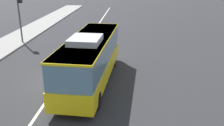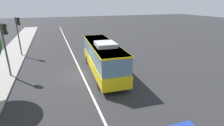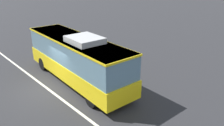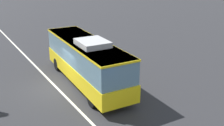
% 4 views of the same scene
% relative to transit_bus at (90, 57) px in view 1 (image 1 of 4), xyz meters
% --- Properties ---
extents(ground_plane, '(160.00, 160.00, 0.00)m').
position_rel_transit_bus_xyz_m(ground_plane, '(0.30, 2.18, -1.81)').
color(ground_plane, '#28282B').
extents(lane_centre_line, '(76.00, 0.16, 0.01)m').
position_rel_transit_bus_xyz_m(lane_centre_line, '(0.30, 2.18, -1.80)').
color(lane_centre_line, silver).
rests_on(lane_centre_line, ground_plane).
extents(transit_bus, '(10.13, 3.09, 3.46)m').
position_rel_transit_bus_xyz_m(transit_bus, '(0.00, 0.00, 0.00)').
color(transit_bus, yellow).
rests_on(transit_bus, ground_plane).
extents(traffic_light_mid_block, '(0.34, 0.62, 5.20)m').
position_rel_transit_bus_xyz_m(traffic_light_mid_block, '(9.40, 8.69, 1.75)').
color(traffic_light_mid_block, '#47474C').
rests_on(traffic_light_mid_block, ground_plane).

